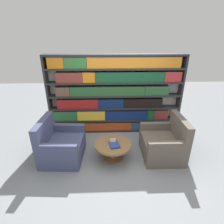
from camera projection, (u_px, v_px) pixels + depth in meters
The scene contains 7 objects.
ground_plane at pixel (118, 163), 3.80m from camera, with size 14.00×14.00×0.00m, color gray.
bookshelf at pixel (114, 95), 4.72m from camera, with size 3.58×0.30×2.13m.
armchair_left at pixel (61, 146), 3.88m from camera, with size 0.92×1.00×0.94m.
armchair_right at pixel (164, 143), 3.95m from camera, with size 0.86×0.95×0.94m.
coffee_table at pixel (113, 148), 3.84m from camera, with size 0.81×0.81×0.40m.
table_sign at pixel (113, 141), 3.77m from camera, with size 0.11×0.06×0.13m.
stray_book at pixel (114, 145), 3.72m from camera, with size 0.25×0.29×0.04m.
Camera 1 is at (-0.25, -3.01, 2.57)m, focal length 28.00 mm.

